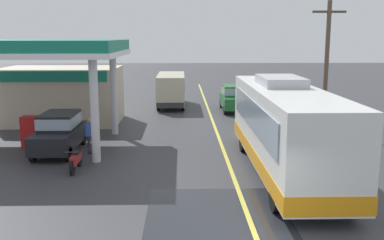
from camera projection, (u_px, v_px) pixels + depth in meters
The scene contains 11 objects.
ground at pixel (211, 116), 29.87m from camera, with size 120.00×120.00×0.00m, color #38383D.
lane_divider_stripe at pixel (216, 131), 24.96m from camera, with size 0.16×50.00×0.01m, color #D8CC4C.
wet_puddle_patch at pixel (219, 224), 12.64m from camera, with size 4.25×5.91×0.01m, color #26282D.
coach_bus_main at pixel (285, 130), 17.08m from camera, with size 2.60×11.04×3.69m.
gas_station_roadside at pixel (52, 84), 25.14m from camera, with size 9.10×11.95×5.10m.
car_at_pump at pixel (60, 130), 20.32m from camera, with size 1.70×4.20×1.82m.
minibus_opposing_lane at pixel (171, 87), 33.60m from camera, with size 2.04×6.13×2.44m.
motorcycle_parked_forecourt at pixel (76, 160), 17.59m from camera, with size 0.55×1.80×0.92m.
pedestrian_near_pump at pixel (91, 134), 20.06m from camera, with size 0.55×0.22×1.66m.
car_trailing_behind_bus at pixel (234, 97), 31.68m from camera, with size 1.70×4.20×1.82m.
utility_pole_roadside at pixel (326, 65), 24.08m from camera, with size 1.80×0.24×7.15m.
Camera 1 is at (-1.97, -9.37, 5.26)m, focal length 41.47 mm.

